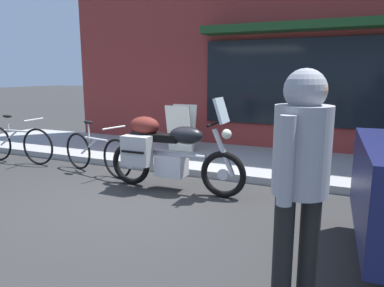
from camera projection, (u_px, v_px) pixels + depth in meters
ground_plane at (132, 199)px, 5.03m from camera, size 80.00×80.00×0.00m
touring_motorcycle at (166, 150)px, 5.32m from camera, size 2.21×0.67×1.41m
parked_bicycle at (97, 153)px, 6.27m from camera, size 1.69×0.54×0.93m
pedestrian_walking at (301, 166)px, 2.41m from camera, size 0.47×0.54×1.76m
sandwich_board_sign at (181, 128)px, 7.53m from camera, size 0.55×0.42×0.97m
second_bicycle_by_cafe at (17, 143)px, 7.04m from camera, size 1.74×0.48×0.95m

